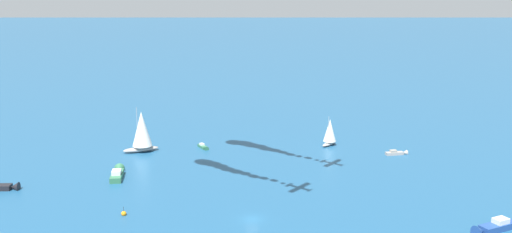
{
  "coord_description": "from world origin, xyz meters",
  "views": [
    {
      "loc": [
        39.21,
        104.57,
        46.81
      ],
      "look_at": [
        -0.54,
        0.95,
        22.18
      ],
      "focal_mm": 40.01,
      "sensor_mm": 36.0,
      "label": 1
    }
  ],
  "objects_px": {
    "motorboat_far_port": "(397,153)",
    "sailboat_outer_ring_a": "(330,132)",
    "motorboat_outer_ring_c": "(203,147)",
    "marker_buoy": "(124,214)",
    "motorboat_inshore": "(118,173)",
    "sailboat_outer_ring_b": "(142,131)",
    "motorboat_trailing": "(0,187)",
    "motorboat_near_centre": "(493,227)"
  },
  "relations": [
    {
      "from": "motorboat_far_port",
      "to": "motorboat_outer_ring_c",
      "type": "distance_m",
      "value": 57.52
    },
    {
      "from": "motorboat_inshore",
      "to": "sailboat_outer_ring_b",
      "type": "bearing_deg",
      "value": -115.54
    },
    {
      "from": "sailboat_outer_ring_a",
      "to": "motorboat_far_port",
      "type": "bearing_deg",
      "value": 129.28
    },
    {
      "from": "sailboat_outer_ring_b",
      "to": "motorboat_trailing",
      "type": "bearing_deg",
      "value": 29.18
    },
    {
      "from": "marker_buoy",
      "to": "motorboat_outer_ring_c",
      "type": "bearing_deg",
      "value": -124.07
    },
    {
      "from": "motorboat_inshore",
      "to": "motorboat_far_port",
      "type": "bearing_deg",
      "value": 173.63
    },
    {
      "from": "motorboat_near_centre",
      "to": "sailboat_outer_ring_a",
      "type": "distance_m",
      "value": 69.08
    },
    {
      "from": "motorboat_near_centre",
      "to": "motorboat_inshore",
      "type": "bearing_deg",
      "value": -43.33
    },
    {
      "from": "motorboat_far_port",
      "to": "motorboat_outer_ring_c",
      "type": "relative_size",
      "value": 1.15
    },
    {
      "from": "motorboat_inshore",
      "to": "sailboat_outer_ring_b",
      "type": "height_order",
      "value": "sailboat_outer_ring_b"
    },
    {
      "from": "motorboat_far_port",
      "to": "sailboat_outer_ring_a",
      "type": "relative_size",
      "value": 0.72
    },
    {
      "from": "motorboat_inshore",
      "to": "sailboat_outer_ring_b",
      "type": "relative_size",
      "value": 0.81
    },
    {
      "from": "motorboat_inshore",
      "to": "sailboat_outer_ring_a",
      "type": "bearing_deg",
      "value": -173.31
    },
    {
      "from": "motorboat_trailing",
      "to": "marker_buoy",
      "type": "height_order",
      "value": "motorboat_trailing"
    },
    {
      "from": "motorboat_inshore",
      "to": "motorboat_trailing",
      "type": "relative_size",
      "value": 1.11
    },
    {
      "from": "motorboat_outer_ring_c",
      "to": "marker_buoy",
      "type": "relative_size",
      "value": 2.76
    },
    {
      "from": "motorboat_outer_ring_c",
      "to": "motorboat_near_centre",
      "type": "bearing_deg",
      "value": 115.07
    },
    {
      "from": "sailboat_outer_ring_a",
      "to": "marker_buoy",
      "type": "height_order",
      "value": "sailboat_outer_ring_a"
    },
    {
      "from": "motorboat_far_port",
      "to": "marker_buoy",
      "type": "bearing_deg",
      "value": 12.49
    },
    {
      "from": "sailboat_outer_ring_a",
      "to": "marker_buoy",
      "type": "relative_size",
      "value": 4.39
    },
    {
      "from": "motorboat_inshore",
      "to": "marker_buoy",
      "type": "xyz_separation_m",
      "value": [
        2.32,
        26.79,
        -0.44
      ]
    },
    {
      "from": "motorboat_far_port",
      "to": "motorboat_inshore",
      "type": "relative_size",
      "value": 0.61
    },
    {
      "from": "motorboat_near_centre",
      "to": "sailboat_outer_ring_b",
      "type": "bearing_deg",
      "value": -56.32
    },
    {
      "from": "motorboat_trailing",
      "to": "motorboat_far_port",
      "type": "bearing_deg",
      "value": 175.26
    },
    {
      "from": "motorboat_trailing",
      "to": "marker_buoy",
      "type": "bearing_deg",
      "value": 133.4
    },
    {
      "from": "motorboat_outer_ring_c",
      "to": "sailboat_outer_ring_a",
      "type": "bearing_deg",
      "value": 164.65
    },
    {
      "from": "motorboat_near_centre",
      "to": "sailboat_outer_ring_b",
      "type": "relative_size",
      "value": 0.78
    },
    {
      "from": "motorboat_far_port",
      "to": "sailboat_outer_ring_b",
      "type": "relative_size",
      "value": 0.49
    },
    {
      "from": "motorboat_outer_ring_c",
      "to": "marker_buoy",
      "type": "distance_m",
      "value": 54.0
    },
    {
      "from": "motorboat_far_port",
      "to": "marker_buoy",
      "type": "xyz_separation_m",
      "value": [
        81.17,
        17.98,
        -0.12
      ]
    },
    {
      "from": "sailboat_outer_ring_b",
      "to": "motorboat_outer_ring_c",
      "type": "relative_size",
      "value": 2.34
    },
    {
      "from": "sailboat_outer_ring_a",
      "to": "sailboat_outer_ring_b",
      "type": "distance_m",
      "value": 56.94
    },
    {
      "from": "sailboat_outer_ring_b",
      "to": "motorboat_inshore",
      "type": "bearing_deg",
      "value": 64.46
    },
    {
      "from": "motorboat_far_port",
      "to": "sailboat_outer_ring_b",
      "type": "xyz_separation_m",
      "value": [
        68.77,
        -29.91,
        5.7
      ]
    },
    {
      "from": "motorboat_trailing",
      "to": "sailboat_outer_ring_a",
      "type": "xyz_separation_m",
      "value": [
        -93.04,
        -7.65,
        3.46
      ]
    },
    {
      "from": "motorboat_far_port",
      "to": "sailboat_outer_ring_a",
      "type": "bearing_deg",
      "value": -50.72
    },
    {
      "from": "marker_buoy",
      "to": "sailboat_outer_ring_b",
      "type": "bearing_deg",
      "value": -104.52
    },
    {
      "from": "motorboat_inshore",
      "to": "sailboat_outer_ring_a",
      "type": "relative_size",
      "value": 1.19
    },
    {
      "from": "motorboat_near_centre",
      "to": "marker_buoy",
      "type": "xyz_separation_m",
      "value": [
        67.33,
        -34.54,
        -0.42
      ]
    },
    {
      "from": "motorboat_inshore",
      "to": "motorboat_trailing",
      "type": "bearing_deg",
      "value": -0.04
    },
    {
      "from": "motorboat_far_port",
      "to": "sailboat_outer_ring_a",
      "type": "xyz_separation_m",
      "value": [
        13.47,
        -16.47,
        3.7
      ]
    },
    {
      "from": "motorboat_near_centre",
      "to": "motorboat_inshore",
      "type": "distance_m",
      "value": 89.38
    }
  ]
}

